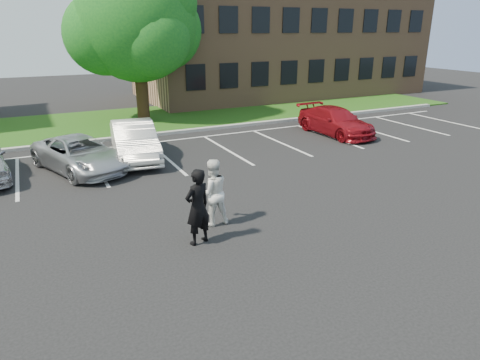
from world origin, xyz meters
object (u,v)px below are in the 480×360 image
car_white_sedan (134,141)px  car_red_compact (335,121)px  car_silver_minivan (80,154)px  tree (138,24)px  man_white_shirt (212,192)px  man_black_suit (198,207)px  office_building (281,41)px

car_white_sedan → car_red_compact: (10.13, -0.17, -0.09)m
car_silver_minivan → tree: bearing=41.0°
car_silver_minivan → car_white_sedan: car_white_sedan is taller
car_white_sedan → man_white_shirt: bearing=-79.9°
man_black_suit → man_white_shirt: (0.76, 0.87, -0.05)m
man_black_suit → man_white_shirt: 1.16m
car_white_sedan → car_silver_minivan: bearing=-158.1°
car_silver_minivan → car_red_compact: bearing=-18.2°
man_white_shirt → car_silver_minivan: (-2.65, 6.55, -0.29)m
man_black_suit → car_red_compact: size_ratio=0.42×
tree → man_black_suit: tree is taller
car_silver_minivan → car_white_sedan: 2.29m
office_building → man_white_shirt: size_ratio=11.99×
man_white_shirt → car_white_sedan: bearing=-83.4°
car_white_sedan → car_red_compact: bearing=5.6°
man_white_shirt → car_silver_minivan: bearing=-65.0°
office_building → tree: tree is taller
man_white_shirt → car_silver_minivan: man_white_shirt is taller
car_silver_minivan → car_white_sedan: bearing=-4.9°
tree → car_silver_minivan: (-4.60, -8.37, -4.71)m
man_black_suit → car_red_compact: (10.44, 7.86, -0.31)m
office_building → tree: bearing=-155.5°
man_white_shirt → car_white_sedan: (-0.45, 7.16, -0.17)m
office_building → car_red_compact: 15.07m
man_white_shirt → tree: bearing=-94.4°
tree → office_building: bearing=24.5°
tree → car_white_sedan: bearing=-107.1°
car_silver_minivan → car_red_compact: car_red_compact is taller
tree → man_black_suit: size_ratio=4.47×
office_building → car_silver_minivan: office_building is taller
man_white_shirt → car_white_sedan: size_ratio=0.40×
man_black_suit → car_red_compact: bearing=-161.4°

